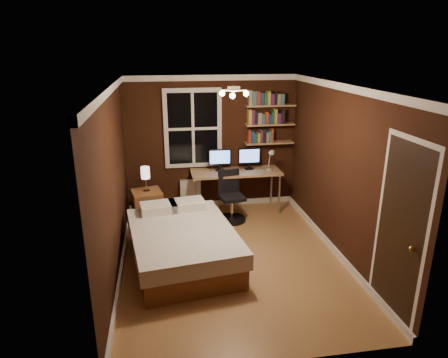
{
  "coord_description": "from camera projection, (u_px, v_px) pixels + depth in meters",
  "views": [
    {
      "loc": [
        -0.94,
        -5.15,
        2.97
      ],
      "look_at": [
        -0.03,
        0.45,
        1.09
      ],
      "focal_mm": 32.0,
      "sensor_mm": 36.0,
      "label": 1
    }
  ],
  "objects": [
    {
      "name": "wall_left",
      "position": [
        113.0,
        184.0,
        5.27
      ],
      "size": [
        0.04,
        4.2,
        2.5
      ],
      "primitive_type": "cube",
      "color": "black",
      "rests_on": "ground"
    },
    {
      "name": "monitor_left",
      "position": [
        220.0,
        160.0,
        7.35
      ],
      "size": [
        0.42,
        0.12,
        0.4
      ],
      "primitive_type": null,
      "color": "black",
      "rests_on": "desk"
    },
    {
      "name": "door",
      "position": [
        399.0,
        234.0,
        4.37
      ],
      "size": [
        0.03,
        0.82,
        2.05
      ],
      "primitive_type": null,
      "color": "black",
      "rests_on": "ground"
    },
    {
      "name": "nightstand",
      "position": [
        148.0,
        208.0,
        6.96
      ],
      "size": [
        0.57,
        0.57,
        0.61
      ],
      "primitive_type": "cube",
      "rotation": [
        0.0,
        0.0,
        0.2
      ],
      "color": "brown",
      "rests_on": "ground"
    },
    {
      "name": "books_row_middle",
      "position": [
        270.0,
        117.0,
        7.38
      ],
      "size": [
        0.66,
        0.16,
        0.23
      ],
      "primitive_type": null,
      "color": "navy",
      "rests_on": "bookshelf_middle"
    },
    {
      "name": "ceiling",
      "position": [
        232.0,
        85.0,
        5.12
      ],
      "size": [
        3.2,
        4.2,
        0.02
      ],
      "primitive_type": "cube",
      "color": "white",
      "rests_on": "wall_back"
    },
    {
      "name": "door_knob",
      "position": [
        412.0,
        249.0,
        4.1
      ],
      "size": [
        0.06,
        0.06,
        0.06
      ],
      "primitive_type": "sphere",
      "color": "gold",
      "rests_on": "door"
    },
    {
      "name": "wall_right",
      "position": [
        341.0,
        172.0,
        5.76
      ],
      "size": [
        0.04,
        4.2,
        2.5
      ],
      "primitive_type": "cube",
      "color": "black",
      "rests_on": "ground"
    },
    {
      "name": "radiator",
      "position": [
        191.0,
        195.0,
        7.62
      ],
      "size": [
        0.39,
        0.14,
        0.58
      ],
      "primitive_type": "cube",
      "color": "silver",
      "rests_on": "ground"
    },
    {
      "name": "monitor_right",
      "position": [
        249.0,
        159.0,
        7.43
      ],
      "size": [
        0.42,
        0.12,
        0.4
      ],
      "primitive_type": null,
      "color": "black",
      "rests_on": "desk"
    },
    {
      "name": "bookshelf_lower",
      "position": [
        269.0,
        143.0,
        7.53
      ],
      "size": [
        0.92,
        0.22,
        0.03
      ],
      "primitive_type": "cube",
      "color": "#A78151",
      "rests_on": "wall_back"
    },
    {
      "name": "bookshelf_middle",
      "position": [
        270.0,
        124.0,
        7.42
      ],
      "size": [
        0.92,
        0.22,
        0.03
      ],
      "primitive_type": "cube",
      "color": "#A78151",
      "rests_on": "wall_back"
    },
    {
      "name": "wall_back",
      "position": [
        212.0,
        143.0,
        7.48
      ],
      "size": [
        3.2,
        0.04,
        2.5
      ],
      "primitive_type": "cube",
      "color": "black",
      "rests_on": "ground"
    },
    {
      "name": "ceiling_fixture",
      "position": [
        234.0,
        94.0,
        5.06
      ],
      "size": [
        0.44,
        0.44,
        0.18
      ],
      "primitive_type": null,
      "color": "beige",
      "rests_on": "ceiling"
    },
    {
      "name": "bedside_lamp",
      "position": [
        146.0,
        179.0,
        6.79
      ],
      "size": [
        0.15,
        0.15,
        0.43
      ],
      "primitive_type": null,
      "color": "white",
      "rests_on": "nightstand"
    },
    {
      "name": "window",
      "position": [
        193.0,
        128.0,
        7.3
      ],
      "size": [
        1.06,
        0.06,
        1.46
      ],
      "primitive_type": "cube",
      "color": "white",
      "rests_on": "wall_back"
    },
    {
      "name": "floor",
      "position": [
        231.0,
        258.0,
        5.91
      ],
      "size": [
        4.2,
        4.2,
        0.0
      ],
      "primitive_type": "plane",
      "color": "olive",
      "rests_on": "ground"
    },
    {
      "name": "desk_lamp",
      "position": [
        270.0,
        160.0,
        7.31
      ],
      "size": [
        0.14,
        0.32,
        0.44
      ],
      "primitive_type": null,
      "color": "silver",
      "rests_on": "desk"
    },
    {
      "name": "office_chair",
      "position": [
        231.0,
        202.0,
        7.11
      ],
      "size": [
        0.5,
        0.5,
        0.91
      ],
      "rotation": [
        0.0,
        0.0,
        0.15
      ],
      "color": "black",
      "rests_on": "ground"
    },
    {
      "name": "bed",
      "position": [
        183.0,
        244.0,
        5.72
      ],
      "size": [
        1.65,
        2.12,
        0.66
      ],
      "rotation": [
        0.0,
        0.0,
        0.14
      ],
      "color": "brown",
      "rests_on": "ground"
    },
    {
      "name": "books_row_lower",
      "position": [
        269.0,
        136.0,
        7.49
      ],
      "size": [
        0.54,
        0.16,
        0.23
      ],
      "primitive_type": null,
      "color": "maroon",
      "rests_on": "bookshelf_lower"
    },
    {
      "name": "books_row_upper",
      "position": [
        271.0,
        98.0,
        7.27
      ],
      "size": [
        0.6,
        0.16,
        0.23
      ],
      "primitive_type": null,
      "color": "#275B2A",
      "rests_on": "bookshelf_upper"
    },
    {
      "name": "desk",
      "position": [
        236.0,
        174.0,
        7.4
      ],
      "size": [
        1.66,
        0.62,
        0.79
      ],
      "color": "#A78151",
      "rests_on": "ground"
    },
    {
      "name": "bookshelf_upper",
      "position": [
        271.0,
        105.0,
        7.31
      ],
      "size": [
        0.92,
        0.22,
        0.03
      ],
      "primitive_type": "cube",
      "color": "#A78151",
      "rests_on": "wall_back"
    }
  ]
}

